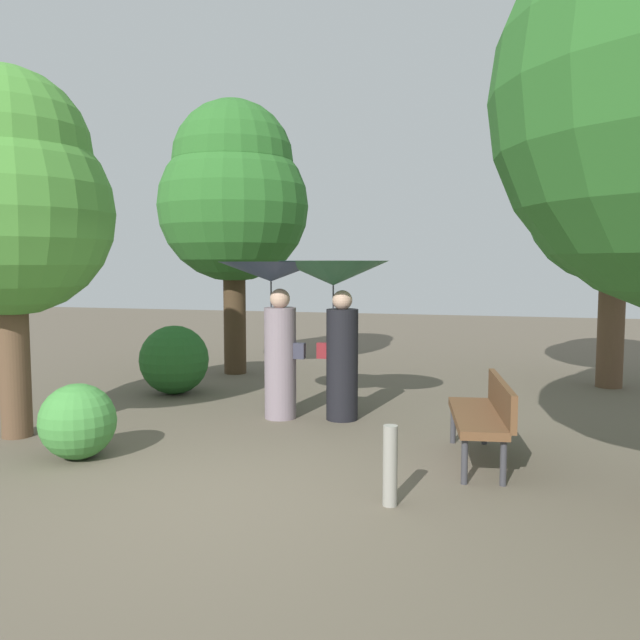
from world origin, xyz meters
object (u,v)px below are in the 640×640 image
Objects in this scene: park_bench at (485,412)px; person_right at (336,298)px; tree_near_left at (7,194)px; path_marker_post at (390,466)px; tree_mid_right at (617,179)px; person_left at (274,303)px; tree_mid_left at (233,193)px.

person_right is at bearing -134.15° from park_bench.
path_marker_post is at bearing -12.47° from tree_near_left.
person_left is at bearing -143.61° from tree_mid_right.
person_right is at bearing -48.07° from tree_mid_left.
tree_mid_left is at bearing 80.57° from tree_near_left.
park_bench is 0.37× the size of tree_near_left.
park_bench is at bearing 4.34° from tree_near_left.
park_bench is (2.63, -1.25, -0.96)m from person_left.
person_left is 0.79m from person_right.
park_bench is 1.57m from path_marker_post.
tree_mid_right reaches higher than tree_near_left.
person_right reaches higher than person_left.
tree_mid_left is (0.77, 4.63, 0.47)m from tree_near_left.
tree_mid_right is (6.31, 0.34, 0.06)m from tree_mid_left.
tree_near_left reaches higher than person_left.
path_marker_post is at bearing -153.25° from person_right.
person_right is 4.20m from tree_mid_left.
person_right is at bearing 27.93° from tree_near_left.
path_marker_post is at bearing -35.49° from park_bench.
tree_near_left is at bearing -99.43° from tree_mid_left.
tree_near_left reaches higher than person_right.
tree_near_left is 5.18m from path_marker_post.
tree_near_left is at bearing 127.03° from person_left.
person_right is 3.01× the size of path_marker_post.
tree_near_left is 0.83× the size of tree_mid_right.
person_left is 3.44m from path_marker_post.
tree_mid_left is 7.32m from path_marker_post.
person_left is 5.89m from tree_mid_right.
person_left is 2.99× the size of path_marker_post.
path_marker_post is (1.13, -2.76, -1.21)m from person_right.
tree_near_left reaches higher than park_bench.
person_right is at bearing -76.15° from person_left.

